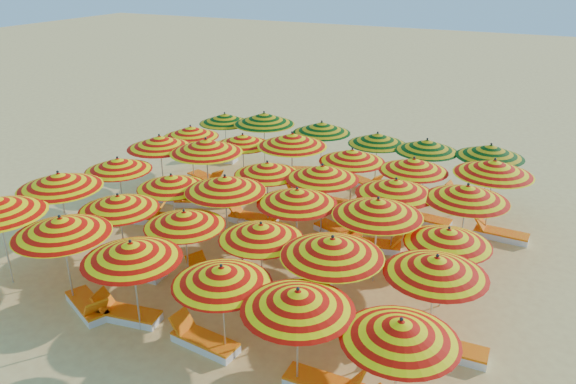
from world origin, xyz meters
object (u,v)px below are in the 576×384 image
object	(u,v)px
umbrella_23	(467,193)
umbrella_31	(264,118)
umbrella_28	(414,165)
umbrella_14	(225,184)
lounger_1	(126,314)
umbrella_15	(297,196)
lounger_24	(467,199)
lounger_12	(197,201)
umbrella_19	(206,146)
umbrella_6	(59,181)
umbrella_33	(377,139)
umbrella_1	(61,226)
lounger_20	(500,234)
lounger_6	(209,280)
umbrella_16	(378,207)
lounger_11	(173,198)
umbrella_8	(184,219)
lounger_15	(375,245)
lounger_5	(136,269)
lounger_7	(241,292)
umbrella_30	(225,118)
lounger_2	(204,341)
lounger_19	(425,219)
lounger_16	(206,179)
umbrella_2	(131,251)
umbrella_3	(222,275)
lounger_8	(349,329)
umbrella_22	(396,187)
umbrella_27	(352,156)
lounger_10	(142,217)
beachgoer_a	(243,242)
umbrella_12	(118,164)
lounger_9	(448,349)
lounger_13	(252,218)
umbrella_9	(261,231)
lounger_18	(339,204)
lounger_22	(312,171)
umbrella_21	(322,172)
lounger_21	(217,157)
umbrella_32	(322,127)
umbrella_20	(267,168)
lounger_0	(88,306)
umbrella_35	(490,151)
umbrella_10	(332,247)
lounger_14	(339,232)
umbrella_34	(427,146)
umbrella_26	(292,140)
umbrella_25	(243,140)
umbrella_7	(118,202)
umbrella_11	(436,266)

from	to	relation	value
umbrella_23	umbrella_31	world-z (taller)	umbrella_31
umbrella_28	umbrella_14	bearing A→B (deg)	-135.28
umbrella_28	lounger_1	bearing A→B (deg)	-119.90
umbrella_15	lounger_24	world-z (taller)	umbrella_15
lounger_12	umbrella_19	bearing A→B (deg)	151.53
umbrella_6	umbrella_33	xyz separation A→B (m)	(7.09, 9.10, -0.26)
umbrella_1	lounger_20	xyz separation A→B (m)	(9.78, 9.03, -2.17)
umbrella_6	lounger_6	bearing A→B (deg)	2.59
umbrella_16	lounger_11	world-z (taller)	umbrella_16
umbrella_8	lounger_15	bearing A→B (deg)	46.47
lounger_5	lounger_6	distance (m)	2.30
lounger_1	lounger_7	world-z (taller)	same
lounger_6	lounger_24	bearing A→B (deg)	-96.75
umbrella_8	umbrella_30	xyz separation A→B (m)	(-4.42, 9.08, 0.02)
lounger_24	umbrella_19	bearing A→B (deg)	37.22
lounger_2	lounger_19	xyz separation A→B (m)	(3.13, 9.01, 0.00)
lounger_5	lounger_16	distance (m)	7.35
umbrella_2	lounger_12	size ratio (longest dim) A/B	1.42
umbrella_3	umbrella_15	xyz separation A→B (m)	(-0.29, 4.51, 0.10)
lounger_8	umbrella_22	bearing A→B (deg)	-61.76
umbrella_27	lounger_10	bearing A→B (deg)	-147.77
lounger_1	lounger_7	xyz separation A→B (m)	(2.12, 2.20, 0.00)
beachgoer_a	umbrella_12	bearing A→B (deg)	51.02
lounger_1	lounger_9	distance (m)	8.02
lounger_12	lounger_13	bearing A→B (deg)	146.65
umbrella_9	lounger_18	distance (m)	6.89
umbrella_23	lounger_22	distance (m)	8.83
umbrella_21	lounger_21	world-z (taller)	umbrella_21
umbrella_23	umbrella_32	size ratio (longest dim) A/B	1.11
umbrella_20	lounger_12	distance (m)	3.76
lounger_0	lounger_18	world-z (taller)	same
umbrella_28	umbrella_35	distance (m)	3.24
umbrella_10	umbrella_28	bearing A→B (deg)	88.45
umbrella_30	lounger_9	world-z (taller)	umbrella_30
umbrella_28	lounger_15	size ratio (longest dim) A/B	1.41
umbrella_2	lounger_22	distance (m)	11.96
umbrella_33	umbrella_27	bearing A→B (deg)	-92.91
umbrella_1	umbrella_35	xyz separation A→B (m)	(8.90, 11.26, -0.08)
lounger_1	lounger_14	bearing A→B (deg)	-124.56
umbrella_10	umbrella_34	bearing A→B (deg)	89.42
lounger_8	lounger_13	xyz separation A→B (m)	(-5.27, 4.44, 0.00)
umbrella_26	umbrella_34	distance (m)	4.97
umbrella_25	umbrella_7	bearing A→B (deg)	-90.85
umbrella_35	umbrella_10	bearing A→B (deg)	-103.99
umbrella_11	lounger_19	bearing A→B (deg)	104.09
lounger_2	lounger_10	world-z (taller)	same
lounger_18	umbrella_22	bearing A→B (deg)	-43.55
umbrella_30	umbrella_31	xyz separation A→B (m)	(2.05, -0.18, 0.29)
umbrella_7	lounger_22	xyz separation A→B (m)	(1.83, 9.58, -1.99)
umbrella_33	lounger_14	world-z (taller)	umbrella_33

